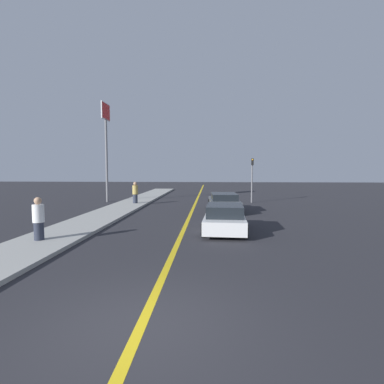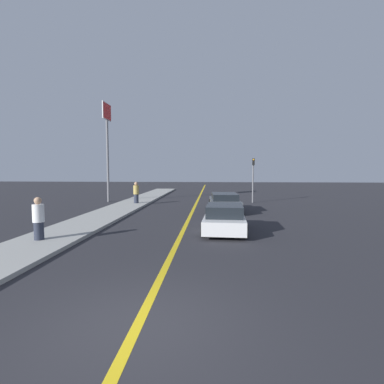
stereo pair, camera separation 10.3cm
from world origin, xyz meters
name	(u,v)px [view 1 (the left image)]	position (x,y,z in m)	size (l,w,h in m)	color
ground_plane	(140,327)	(0.00, 0.00, 0.00)	(120.00, 120.00, 0.00)	#28282D
road_center_line	(194,205)	(0.00, 18.00, 0.00)	(0.20, 60.00, 0.01)	gold
sidewalk_left	(130,204)	(-5.03, 17.70, 0.07)	(2.54, 35.41, 0.14)	#9E9E99
car_near_right_lane	(225,219)	(1.87, 8.25, 0.60)	(2.05, 3.96, 1.24)	silver
car_ahead_center	(224,202)	(2.12, 14.73, 0.61)	(2.11, 4.48, 1.22)	#4C5156
pedestrian_near_curb	(38,219)	(-5.20, 5.67, 0.94)	(0.42, 0.42, 1.62)	#282D3D
pedestrian_mid_group	(135,193)	(-4.65, 17.97, 0.96)	(0.42, 0.42, 1.67)	#282D3D
traffic_light	(252,175)	(4.68, 20.08, 2.29)	(0.18, 0.40, 3.69)	slate
roadside_sign	(106,129)	(-7.57, 19.93, 6.14)	(0.20, 1.91, 8.32)	slate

